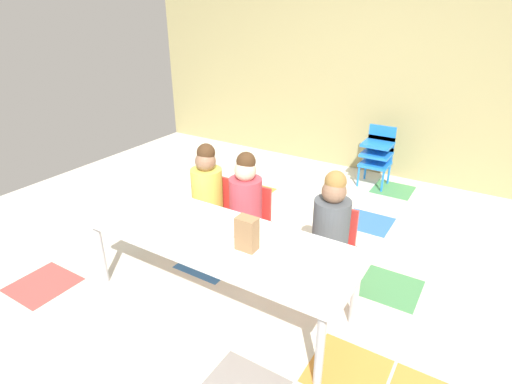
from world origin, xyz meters
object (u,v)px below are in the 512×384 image
(seated_child_near_camera, at_px, (208,186))
(seated_child_middle_seat, at_px, (246,197))
(seated_child_far_right, at_px, (332,220))
(paper_plate_center_table, at_px, (194,219))
(kid_chair_blue_stack, at_px, (378,152))
(craft_table, at_px, (218,240))
(donut_powdered_on_plate, at_px, (229,233))
(paper_bag_brown, at_px, (247,234))
(paper_plate_near_edge, at_px, (229,235))
(donut_powdered_loose, at_px, (246,234))

(seated_child_near_camera, relative_size, seated_child_middle_seat, 1.00)
(seated_child_far_right, xyz_separation_m, paper_plate_center_table, (-0.84, -0.49, -0.01))
(kid_chair_blue_stack, height_order, paper_plate_center_table, kid_chair_blue_stack)
(paper_plate_center_table, bearing_deg, craft_table, -17.21)
(seated_child_far_right, relative_size, donut_powdered_on_plate, 8.09)
(craft_table, height_order, seated_child_near_camera, seated_child_near_camera)
(craft_table, relative_size, paper_bag_brown, 8.73)
(donut_powdered_on_plate, bearing_deg, paper_plate_near_edge, 0.00)
(paper_plate_near_edge, bearing_deg, seated_child_middle_seat, 111.65)
(paper_plate_center_table, distance_m, donut_powdered_on_plate, 0.34)
(seated_child_middle_seat, height_order, paper_bag_brown, seated_child_middle_seat)
(seated_child_middle_seat, bearing_deg, seated_child_far_right, 0.00)
(craft_table, distance_m, paper_plate_near_edge, 0.09)
(donut_powdered_on_plate, relative_size, donut_powdered_loose, 0.90)
(seated_child_middle_seat, bearing_deg, paper_plate_near_edge, -68.35)
(seated_child_near_camera, distance_m, paper_plate_near_edge, 0.81)
(seated_child_far_right, xyz_separation_m, donut_powdered_loose, (-0.41, -0.49, 0.01))
(kid_chair_blue_stack, bearing_deg, donut_powdered_on_plate, -95.19)
(craft_table, bearing_deg, seated_child_middle_seat, 104.13)
(kid_chair_blue_stack, relative_size, donut_powdered_loose, 5.37)
(paper_plate_near_edge, height_order, paper_plate_center_table, same)
(kid_chair_blue_stack, xyz_separation_m, paper_bag_brown, (-0.05, -2.67, 0.26))
(paper_bag_brown, bearing_deg, craft_table, 171.22)
(seated_child_near_camera, relative_size, donut_powdered_on_plate, 8.09)
(donut_powdered_loose, bearing_deg, kid_chair_blue_stack, 86.89)
(seated_child_middle_seat, relative_size, donut_powdered_on_plate, 8.09)
(paper_plate_center_table, bearing_deg, donut_powdered_on_plate, -9.28)
(paper_bag_brown, bearing_deg, paper_plate_near_edge, 160.17)
(seated_child_far_right, bearing_deg, paper_plate_center_table, -149.87)
(paper_plate_near_edge, relative_size, donut_powdered_loose, 1.42)
(kid_chair_blue_stack, distance_m, paper_bag_brown, 2.69)
(seated_child_middle_seat, relative_size, paper_plate_near_edge, 5.10)
(seated_child_far_right, xyz_separation_m, paper_bag_brown, (-0.32, -0.61, 0.10))
(seated_child_near_camera, relative_size, seated_child_far_right, 1.00)
(kid_chair_blue_stack, bearing_deg, donut_powdered_loose, -93.11)
(seated_child_near_camera, distance_m, donut_powdered_loose, 0.85)
(seated_child_middle_seat, relative_size, donut_powdered_loose, 7.25)
(seated_child_middle_seat, distance_m, seated_child_far_right, 0.72)
(kid_chair_blue_stack, distance_m, donut_powdered_on_plate, 2.62)
(paper_plate_center_table, relative_size, donut_powdered_on_plate, 1.59)
(paper_bag_brown, distance_m, paper_plate_near_edge, 0.23)
(paper_bag_brown, distance_m, donut_powdered_on_plate, 0.22)
(donut_powdered_on_plate, bearing_deg, donut_powdered_loose, 28.83)
(seated_child_middle_seat, height_order, kid_chair_blue_stack, seated_child_middle_seat)
(craft_table, bearing_deg, paper_plate_center_table, 162.79)
(seated_child_near_camera, relative_size, paper_plate_near_edge, 5.10)
(paper_bag_brown, xyz_separation_m, donut_powdered_loose, (-0.09, 0.12, -0.09))
(seated_child_far_right, relative_size, paper_plate_near_edge, 5.10)
(kid_chair_blue_stack, xyz_separation_m, donut_powdered_on_plate, (-0.24, -2.61, 0.17))
(paper_plate_near_edge, distance_m, donut_powdered_loose, 0.11)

